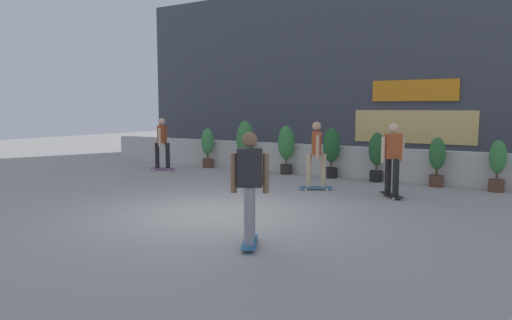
# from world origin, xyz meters

# --- Properties ---
(ground_plane) EXTENTS (48.00, 48.00, 0.00)m
(ground_plane) POSITION_xyz_m (0.00, 0.00, 0.00)
(ground_plane) COLOR #9E9B96
(planter_wall) EXTENTS (18.00, 0.40, 0.90)m
(planter_wall) POSITION_xyz_m (0.00, 6.00, 0.45)
(planter_wall) COLOR beige
(planter_wall) RESTS_ON ground
(building_backdrop) EXTENTS (20.00, 2.08, 6.50)m
(building_backdrop) POSITION_xyz_m (0.00, 10.00, 3.25)
(building_backdrop) COLOR #424751
(building_backdrop) RESTS_ON ground
(potted_plant_0) EXTENTS (0.43, 0.43, 1.33)m
(potted_plant_0) POSITION_xyz_m (-4.49, 5.55, 0.75)
(potted_plant_0) COLOR brown
(potted_plant_0) RESTS_ON ground
(potted_plant_1) EXTENTS (0.57, 0.57, 1.61)m
(potted_plant_1) POSITION_xyz_m (-2.95, 5.55, 0.94)
(potted_plant_1) COLOR black
(potted_plant_1) RESTS_ON ground
(potted_plant_2) EXTENTS (0.51, 0.51, 1.49)m
(potted_plant_2) POSITION_xyz_m (-1.44, 5.55, 0.87)
(potted_plant_2) COLOR #2D2823
(potted_plant_2) RESTS_ON ground
(potted_plant_3) EXTENTS (0.49, 0.49, 1.46)m
(potted_plant_3) POSITION_xyz_m (0.05, 5.55, 0.84)
(potted_plant_3) COLOR black
(potted_plant_3) RESTS_ON ground
(potted_plant_4) EXTENTS (0.44, 0.44, 1.36)m
(potted_plant_4) POSITION_xyz_m (1.39, 5.55, 0.77)
(potted_plant_4) COLOR black
(potted_plant_4) RESTS_ON ground
(potted_plant_5) EXTENTS (0.41, 0.41, 1.29)m
(potted_plant_5) POSITION_xyz_m (2.98, 5.55, 0.71)
(potted_plant_5) COLOR brown
(potted_plant_5) RESTS_ON ground
(potted_plant_6) EXTENTS (0.40, 0.40, 1.26)m
(potted_plant_6) POSITION_xyz_m (4.38, 5.55, 0.69)
(potted_plant_6) COLOR brown
(potted_plant_6) RESTS_ON ground
(skater_by_wall_right) EXTENTS (0.79, 0.59, 1.70)m
(skater_by_wall_right) POSITION_xyz_m (0.54, 3.44, 0.94)
(skater_by_wall_right) COLOR #266699
(skater_by_wall_right) RESTS_ON ground
(skater_far_right) EXTENTS (0.81, 0.52, 1.70)m
(skater_far_right) POSITION_xyz_m (-5.30, 4.20, 0.94)
(skater_far_right) COLOR #72338C
(skater_far_right) RESTS_ON ground
(skater_mid_plaza) EXTENTS (0.56, 0.80, 1.70)m
(skater_mid_plaza) POSITION_xyz_m (1.78, -1.50, 0.94)
(skater_mid_plaza) COLOR #266699
(skater_mid_plaza) RESTS_ON ground
(skater_foreground) EXTENTS (0.70, 0.71, 1.70)m
(skater_foreground) POSITION_xyz_m (2.43, 3.44, 0.94)
(skater_foreground) COLOR black
(skater_foreground) RESTS_ON ground
(skateboard_near_camera) EXTENTS (0.32, 0.82, 0.08)m
(skateboard_near_camera) POSITION_xyz_m (-1.25, 3.53, 0.06)
(skateboard_near_camera) COLOR #72338C
(skateboard_near_camera) RESTS_ON ground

